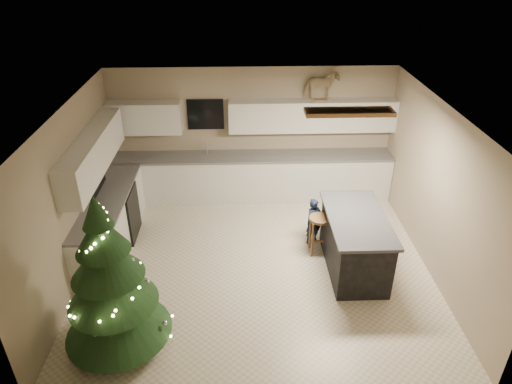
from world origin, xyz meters
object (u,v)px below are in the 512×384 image
island (354,242)px  bar_stool (320,226)px  christmas_tree (111,288)px  toddler (314,222)px  rocking_horse (321,86)px

island → bar_stool: size_ratio=2.48×
island → bar_stool: (-0.49, 0.43, 0.04)m
island → christmas_tree: size_ratio=0.76×
christmas_tree → toddler: 3.61m
island → bar_stool: bearing=139.0°
christmas_tree → rocking_horse: bearing=51.4°
toddler → island: bearing=-79.9°
bar_stool → toddler: toddler is taller
island → christmas_tree: christmas_tree is taller
bar_stool → island: bearing=-41.0°
toddler → rocking_horse: size_ratio=1.30×
bar_stool → toddler: size_ratio=0.80×
bar_stool → rocking_horse: 2.71m
christmas_tree → rocking_horse: 5.20m
island → rocking_horse: bearing=95.9°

